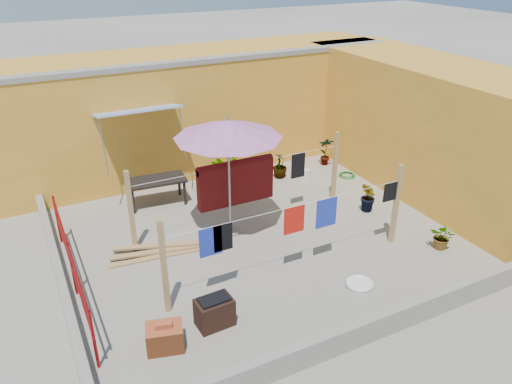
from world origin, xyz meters
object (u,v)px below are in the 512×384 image
brick_stack (165,337)px  white_basin (359,284)px  patio_umbrella (228,130)px  green_hose (347,175)px  plant_back_a (223,169)px  brazier (214,312)px  water_jug_b (306,174)px  outdoor_table (156,182)px  water_jug_a (368,198)px

brick_stack → white_basin: (3.73, -0.11, -0.17)m
brick_stack → patio_umbrella: bearing=49.3°
green_hose → plant_back_a: plant_back_a is taller
patio_umbrella → white_basin: 3.96m
brazier → white_basin: (2.82, -0.26, -0.22)m
white_basin → water_jug_b: bearing=69.7°
brazier → plant_back_a: (2.38, 5.08, 0.15)m
patio_umbrella → water_jug_b: size_ratio=8.74×
outdoor_table → brick_stack: outdoor_table is taller
white_basin → water_jug_b: water_jug_b is taller
white_basin → green_hose: size_ratio=1.15×
plant_back_a → brazier: bearing=-115.1°
white_basin → outdoor_table: bearing=115.6°
water_jug_a → plant_back_a: (-2.69, 2.73, 0.26)m
patio_umbrella → green_hose: bearing=17.7°
outdoor_table → brick_stack: 5.05m
green_hose → patio_umbrella: bearing=-162.3°
patio_umbrella → outdoor_table: (-1.03, 2.09, -1.81)m
water_jug_a → brick_stack: bearing=-157.3°
patio_umbrella → brazier: bearing=-119.3°
water_jug_b → white_basin: bearing=-110.3°
green_hose → white_basin: bearing=-123.6°
water_jug_a → green_hose: bearing=71.4°
water_jug_b → plant_back_a: size_ratio=0.37×
water_jug_a → water_jug_b: bearing=105.8°
water_jug_a → water_jug_b: 2.05m
brazier → water_jug_a: 5.59m
white_basin → plant_back_a: bearing=94.7°
white_basin → water_jug_b: (1.70, 4.58, 0.09)m
patio_umbrella → brazier: 3.69m
outdoor_table → brazier: 4.74m
brick_stack → water_jug_b: bearing=39.5°
outdoor_table → brick_stack: bearing=-105.5°
brick_stack → brazier: brazier is taller
water_jug_a → water_jug_b: water_jug_a is taller
patio_umbrella → plant_back_a: bearing=69.7°
brazier → water_jug_b: bearing=43.8°
patio_umbrella → water_jug_a: bearing=-4.1°
water_jug_b → green_hose: bearing=-19.5°
brazier → plant_back_a: size_ratio=0.75×
outdoor_table → water_jug_a: size_ratio=4.23×
brick_stack → plant_back_a: 6.19m
brick_stack → water_jug_a: bearing=22.7°
patio_umbrella → water_jug_b: (3.05, 1.71, -2.28)m
patio_umbrella → plant_back_a: (0.92, 2.47, -2.00)m
water_jug_b → plant_back_a: plant_back_a is taller
patio_umbrella → green_hose: patio_umbrella is taller
brick_stack → brazier: (0.91, 0.15, 0.05)m
white_basin → green_hose: white_basin is taller
white_basin → plant_back_a: 5.37m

